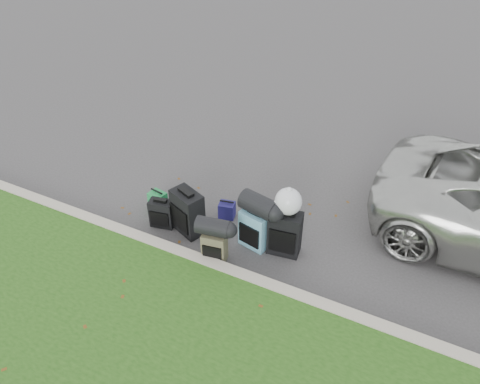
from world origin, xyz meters
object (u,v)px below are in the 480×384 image
at_px(suitcase_small_black, 162,213).
at_px(tote_green, 158,200).
at_px(suitcase_large_black_left, 188,212).
at_px(suitcase_large_black_right, 285,233).
at_px(suitcase_teal, 255,229).
at_px(suitcase_olive, 215,247).
at_px(tote_navy, 227,210).

relative_size(suitcase_small_black, tote_green, 1.56).
height_order(suitcase_large_black_left, suitcase_large_black_right, suitcase_large_black_left).
height_order(suitcase_small_black, tote_green, suitcase_small_black).
bearing_deg(suitcase_large_black_left, suitcase_teal, 30.48).
distance_m(suitcase_small_black, suitcase_olive, 1.17).
distance_m(suitcase_olive, suitcase_large_black_right, 1.05).
height_order(suitcase_large_black_right, tote_navy, suitcase_large_black_right).
height_order(suitcase_small_black, tote_navy, suitcase_small_black).
bearing_deg(suitcase_small_black, suitcase_large_black_right, -2.48).
height_order(suitcase_large_black_right, tote_green, suitcase_large_black_right).
height_order(suitcase_olive, tote_navy, suitcase_olive).
bearing_deg(suitcase_small_black, tote_green, 122.32).
bearing_deg(suitcase_small_black, tote_navy, 26.76).
distance_m(suitcase_small_black, suitcase_large_black_left, 0.47).
bearing_deg(suitcase_large_black_left, tote_navy, 78.12).
xyz_separation_m(tote_green, tote_navy, (1.15, 0.31, -0.02)).
bearing_deg(tote_green, tote_navy, 24.41).
bearing_deg(tote_green, suitcase_teal, 6.24).
relative_size(suitcase_large_black_left, tote_green, 2.42).
relative_size(suitcase_large_black_left, suitcase_large_black_right, 1.03).
xyz_separation_m(suitcase_teal, tote_navy, (-0.69, 0.41, -0.17)).
bearing_deg(suitcase_large_black_left, tote_green, -177.41).
distance_m(suitcase_large_black_left, suitcase_large_black_right, 1.54).
bearing_deg(tote_navy, suitcase_olive, -85.29).
height_order(suitcase_large_black_left, tote_green, suitcase_large_black_left).
bearing_deg(suitcase_large_black_left, suitcase_olive, -7.25).
distance_m(suitcase_small_black, tote_green, 0.48).
relative_size(suitcase_small_black, suitcase_olive, 0.99).
bearing_deg(tote_green, suitcase_olive, -14.57).
xyz_separation_m(suitcase_small_black, tote_navy, (0.82, 0.65, -0.10)).
xyz_separation_m(suitcase_small_black, tote_green, (-0.32, 0.34, -0.09)).
relative_size(suitcase_olive, suitcase_large_black_right, 0.67).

